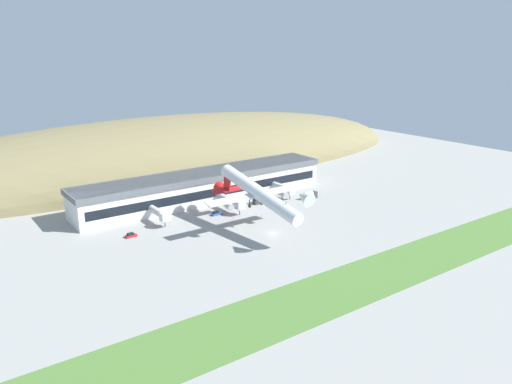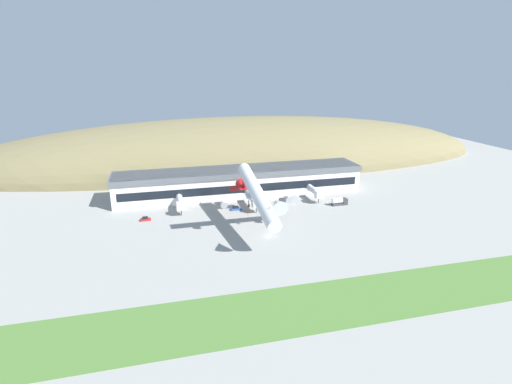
{
  "view_description": "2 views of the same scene",
  "coord_description": "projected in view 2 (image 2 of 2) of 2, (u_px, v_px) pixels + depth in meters",
  "views": [
    {
      "loc": [
        -95.84,
        -124.61,
        60.77
      ],
      "look_at": [
        -3.68,
        4.59,
        14.11
      ],
      "focal_mm": 35.0,
      "sensor_mm": 36.0,
      "label": 1
    },
    {
      "loc": [
        -34.65,
        -118.04,
        54.62
      ],
      "look_at": [
        -3.19,
        4.74,
        14.27
      ],
      "focal_mm": 28.0,
      "sensor_mm": 36.0,
      "label": 2
    }
  ],
  "objects": [
    {
      "name": "jetway_0",
      "position": [
        180.0,
        202.0,
        154.15
      ],
      "size": [
        3.38,
        12.86,
        5.43
      ],
      "color": "silver",
      "rests_on": "ground_plane"
    },
    {
      "name": "service_car_0",
      "position": [
        145.0,
        219.0,
        146.85
      ],
      "size": [
        3.8,
        1.89,
        1.4
      ],
      "color": "#B21E1E",
      "rests_on": "ground_plane"
    },
    {
      "name": "traffic_cone_0",
      "position": [
        275.0,
        216.0,
        150.32
      ],
      "size": [
        0.52,
        0.52,
        0.58
      ],
      "color": "orange",
      "rests_on": "ground_plane"
    },
    {
      "name": "box_truck",
      "position": [
        289.0,
        200.0,
        164.55
      ],
      "size": [
        7.39,
        2.6,
        3.13
      ],
      "color": "#333338",
      "rests_on": "ground_plane"
    },
    {
      "name": "jetway_2",
      "position": [
        315.0,
        192.0,
        167.5
      ],
      "size": [
        3.38,
        12.7,
        5.43
      ],
      "color": "silver",
      "rests_on": "ground_plane"
    },
    {
      "name": "traffic_cone_1",
      "position": [
        248.0,
        215.0,
        152.09
      ],
      "size": [
        0.52,
        0.52,
        0.58
      ],
      "color": "orange",
      "rests_on": "ground_plane"
    },
    {
      "name": "service_car_1",
      "position": [
        236.0,
        208.0,
        157.54
      ],
      "size": [
        4.22,
        1.87,
        1.51
      ],
      "color": "#264C99",
      "rests_on": "ground_plane"
    },
    {
      "name": "fuel_truck",
      "position": [
        339.0,
        202.0,
        162.92
      ],
      "size": [
        6.79,
        2.53,
        3.06
      ],
      "color": "#333338",
      "rests_on": "ground_plane"
    },
    {
      "name": "hill_backdrop",
      "position": [
        236.0,
        162.0,
        235.04
      ],
      "size": [
        312.83,
        88.06,
        52.66
      ],
      "primitive_type": "ellipsoid",
      "color": "olive",
      "rests_on": "ground_plane"
    },
    {
      "name": "ground_plane",
      "position": [
        269.0,
        236.0,
        133.72
      ],
      "size": [
        394.63,
        394.63,
        0.0
      ],
      "primitive_type": "plane",
      "color": "gray"
    },
    {
      "name": "jetway_1",
      "position": [
        253.0,
        198.0,
        158.8
      ],
      "size": [
        3.38,
        17.09,
        5.43
      ],
      "color": "silver",
      "rests_on": "ground_plane"
    },
    {
      "name": "terminal_building",
      "position": [
        240.0,
        180.0,
        174.09
      ],
      "size": [
        107.36,
        17.91,
        11.91
      ],
      "color": "silver",
      "rests_on": "ground_plane"
    },
    {
      "name": "cargo_airplane",
      "position": [
        257.0,
        194.0,
        133.41
      ],
      "size": [
        37.44,
        51.9,
        13.68
      ],
      "color": "silver"
    },
    {
      "name": "grass_strip_foreground",
      "position": [
        318.0,
        305.0,
        94.97
      ],
      "size": [
        355.17,
        19.85,
        0.08
      ],
      "primitive_type": "cube",
      "color": "#4C7533",
      "rests_on": "ground_plane"
    }
  ]
}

